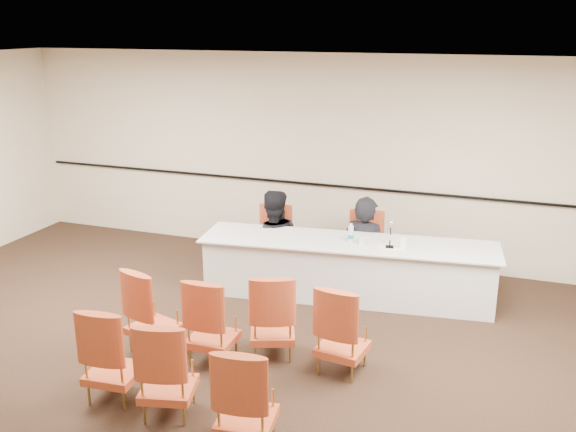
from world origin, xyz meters
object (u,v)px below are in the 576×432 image
at_px(microphone, 390,236).
at_px(water_bottle, 351,233).
at_px(aud_chair_front_right, 343,328).
at_px(aud_chair_back_right, 246,396).
at_px(aud_chair_front_left, 153,309).
at_px(aud_chair_front_mid, 212,319).
at_px(panelist_main_chair, 364,248).
at_px(aud_chair_extra, 273,314).
at_px(panelist_second, 272,248).
at_px(drinking_glass, 361,241).
at_px(aud_chair_back_mid, 167,367).
at_px(panelist_second_chair, 272,241).
at_px(panel_table, 347,269).
at_px(aud_chair_back_left, 113,352).
at_px(panelist_main, 364,259).
at_px(coffee_cup, 403,243).

height_order(microphone, water_bottle, microphone).
xyz_separation_m(aud_chair_front_right, aud_chair_back_right, (-0.43, -1.44, 0.00)).
bearing_deg(aud_chair_front_left, aud_chair_front_mid, 16.68).
relative_size(panelist_main_chair, aud_chair_back_right, 1.00).
bearing_deg(aud_chair_extra, panelist_second, 89.90).
relative_size(drinking_glass, aud_chair_back_mid, 0.11).
relative_size(panelist_second_chair, drinking_glass, 9.50).
bearing_deg(microphone, panelist_main_chair, 117.38).
distance_m(drinking_glass, aud_chair_back_mid, 3.20).
distance_m(panel_table, aud_chair_front_mid, 2.26).
distance_m(aud_chair_front_right, aud_chair_back_left, 2.23).
bearing_deg(panelist_main, aud_chair_back_right, 98.82).
bearing_deg(panelist_second_chair, aud_chair_front_left, -106.18).
distance_m(coffee_cup, aud_chair_extra, 2.04).
bearing_deg(microphone, aud_chair_extra, -126.41).
distance_m(panelist_main, microphone, 0.97).
relative_size(aud_chair_front_mid, aud_chair_extra, 1.00).
bearing_deg(water_bottle, panelist_second_chair, 161.57).
bearing_deg(aud_chair_back_mid, panelist_main, 61.38).
distance_m(aud_chair_front_right, aud_chair_extra, 0.78).
xyz_separation_m(panelist_main, panelist_second, (-1.27, -0.16, 0.05)).
distance_m(panelist_main, panelist_second_chair, 1.29).
distance_m(drinking_glass, aud_chair_back_left, 3.39).
distance_m(panelist_main_chair, drinking_glass, 0.71).
bearing_deg(panelist_second_chair, aud_chair_extra, -75.74).
bearing_deg(aud_chair_extra, drinking_glass, 51.37).
bearing_deg(aud_chair_front_right, aud_chair_back_left, -140.49).
xyz_separation_m(panel_table, water_bottle, (0.03, 0.01, 0.49)).
bearing_deg(panelist_second, aud_chair_back_right, 81.81).
height_order(water_bottle, aud_chair_back_right, water_bottle).
bearing_deg(panelist_second_chair, aud_chair_front_mid, -90.06).
bearing_deg(aud_chair_front_mid, aud_chair_back_left, -122.73).
height_order(aud_chair_front_left, aud_chair_extra, same).
bearing_deg(panel_table, aud_chair_extra, -108.26).
relative_size(panelist_main, panelist_second_chair, 1.85).
distance_m(panelist_main, drinking_glass, 0.79).
xyz_separation_m(panelist_main, aud_chair_extra, (-0.43, -2.32, 0.15)).
xyz_separation_m(water_bottle, aud_chair_front_right, (0.40, -1.82, -0.39)).
bearing_deg(aud_chair_front_left, aud_chair_back_mid, -36.15).
xyz_separation_m(microphone, aud_chair_front_right, (-0.11, -1.76, -0.43)).
bearing_deg(aud_chair_front_mid, drinking_glass, 61.02).
distance_m(panelist_main_chair, microphone, 0.88).
height_order(aud_chair_front_mid, aud_chair_back_mid, same).
bearing_deg(panelist_main_chair, aud_chair_back_right, -98.17).
bearing_deg(panelist_main_chair, aud_chair_back_mid, -111.26).
xyz_separation_m(microphone, aud_chair_extra, (-0.89, -1.69, -0.43)).
xyz_separation_m(panel_table, panelist_second, (-1.19, 0.42, -0.00)).
bearing_deg(aud_chair_front_left, microphone, 60.04).
bearing_deg(panelist_second_chair, aud_chair_front_right, -60.92).
distance_m(drinking_glass, aud_chair_front_left, 2.71).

